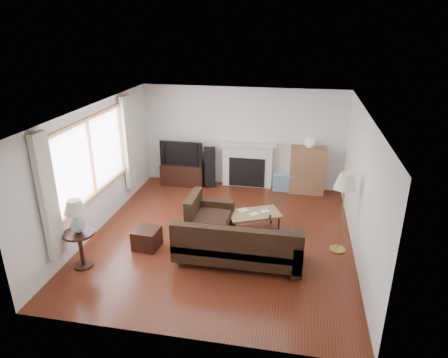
% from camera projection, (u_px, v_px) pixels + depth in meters
% --- Properties ---
extents(room, '(5.10, 5.60, 2.54)m').
position_uv_depth(room, '(221.00, 177.00, 7.41)').
color(room, '#582213').
rests_on(room, ground).
extents(window, '(0.12, 2.74, 1.54)m').
position_uv_depth(window, '(92.00, 158.00, 7.54)').
color(window, brown).
rests_on(window, room).
extents(curtain_near, '(0.10, 0.35, 2.10)m').
position_uv_depth(curtain_near, '(48.00, 198.00, 6.20)').
color(curtain_near, beige).
rests_on(curtain_near, room).
extents(curtain_far, '(0.10, 0.35, 2.10)m').
position_uv_depth(curtain_far, '(128.00, 143.00, 8.97)').
color(curtain_far, beige).
rests_on(curtain_far, room).
extents(fireplace, '(1.40, 0.26, 1.15)m').
position_uv_depth(fireplace, '(247.00, 165.00, 10.04)').
color(fireplace, white).
rests_on(fireplace, room).
extents(tv_stand, '(1.10, 0.49, 0.55)m').
position_uv_depth(tv_stand, '(183.00, 174.00, 10.28)').
color(tv_stand, black).
rests_on(tv_stand, ground).
extents(television, '(1.09, 0.14, 0.63)m').
position_uv_depth(television, '(183.00, 152.00, 10.06)').
color(television, black).
rests_on(television, tv_stand).
extents(speaker_left, '(0.34, 0.38, 0.98)m').
position_uv_depth(speaker_left, '(210.00, 167.00, 10.13)').
color(speaker_left, black).
rests_on(speaker_left, ground).
extents(speaker_right, '(0.31, 0.34, 0.83)m').
position_uv_depth(speaker_right, '(296.00, 175.00, 9.80)').
color(speaker_right, black).
rests_on(speaker_right, ground).
extents(bookshelf, '(0.84, 0.40, 1.15)m').
position_uv_depth(bookshelf, '(307.00, 170.00, 9.67)').
color(bookshelf, '#8C5E41').
rests_on(bookshelf, ground).
extents(globe_lamp, '(0.25, 0.25, 0.25)m').
position_uv_depth(globe_lamp, '(310.00, 143.00, 9.41)').
color(globe_lamp, white).
rests_on(globe_lamp, bookshelf).
extents(sectional_sofa, '(2.40, 1.75, 0.77)m').
position_uv_depth(sectional_sofa, '(239.00, 242.00, 6.91)').
color(sectional_sofa, black).
rests_on(sectional_sofa, ground).
extents(coffee_table, '(1.16, 0.94, 0.40)m').
position_uv_depth(coffee_table, '(254.00, 222.00, 8.01)').
color(coffee_table, olive).
rests_on(coffee_table, ground).
extents(footstool, '(0.48, 0.48, 0.38)m').
position_uv_depth(footstool, '(147.00, 238.00, 7.42)').
color(footstool, black).
rests_on(footstool, ground).
extents(floor_lamp, '(0.51, 0.51, 1.53)m').
position_uv_depth(floor_lamp, '(342.00, 213.00, 7.12)').
color(floor_lamp, '#B3933E').
rests_on(floor_lamp, ground).
extents(side_table, '(0.53, 0.53, 0.66)m').
position_uv_depth(side_table, '(81.00, 249.00, 6.80)').
color(side_table, black).
rests_on(side_table, ground).
extents(table_lamp, '(0.36, 0.36, 0.59)m').
position_uv_depth(table_lamp, '(76.00, 217.00, 6.57)').
color(table_lamp, silver).
rests_on(table_lamp, side_table).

